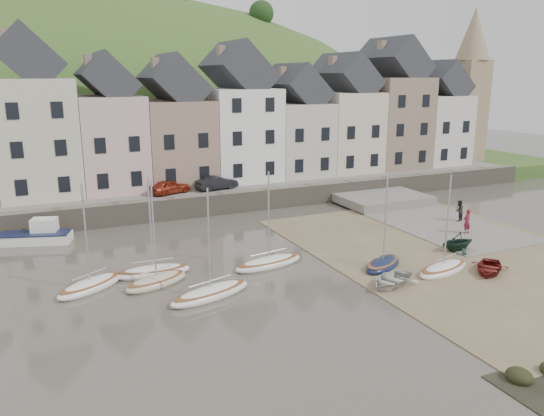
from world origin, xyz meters
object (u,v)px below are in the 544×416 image
car_left (170,187)px  car_right (217,183)px  person_dark (459,211)px  rowboat_white (391,280)px  rowboat_red (489,268)px  sailboat_0 (90,285)px  person_red (467,221)px  rowboat_green (458,241)px

car_left → car_right: size_ratio=0.96×
person_dark → car_left: size_ratio=0.47×
rowboat_white → rowboat_red: size_ratio=1.07×
sailboat_0 → person_red: size_ratio=3.38×
sailboat_0 → car_left: 17.89m
rowboat_white → person_dark: bearing=100.0°
person_red → sailboat_0: bearing=-9.7°
car_right → rowboat_white: bearing=177.7°
rowboat_white → car_right: (-2.86, 22.25, 1.83)m
rowboat_white → car_right: 22.51m
rowboat_green → car_left: (-15.11, 19.12, 1.50)m
sailboat_0 → person_red: (27.14, -0.73, 0.79)m
rowboat_white → car_left: size_ratio=0.90×
rowboat_red → car_left: (-13.86, 23.09, 1.85)m
rowboat_red → car_left: size_ratio=0.84×
rowboat_green → sailboat_0: bearing=-96.6°
person_red → rowboat_green: bearing=30.2°
rowboat_green → person_dark: person_dark is taller
rowboat_white → car_right: size_ratio=0.86×
rowboat_white → car_right: car_right is taller
rowboat_red → person_red: person_red is taller
car_left → sailboat_0: bearing=132.5°
rowboat_red → car_right: bearing=164.0°
person_dark → car_right: size_ratio=0.45×
person_dark → car_right: (-16.27, 13.40, 1.25)m
rowboat_white → sailboat_0: bearing=-136.3°
car_left → rowboat_white: bearing=179.1°
rowboat_green → car_right: 21.99m
person_dark → car_right: car_right is taller
person_red → car_left: size_ratio=0.50×
rowboat_red → car_right: size_ratio=0.81×
rowboat_white → person_red: person_red is taller
sailboat_0 → person_dark: 29.25m
car_left → rowboat_red: bearing=-167.9°
person_red → car_right: bearing=-57.1°
person_dark → person_red: bearing=33.1°
car_left → car_right: bearing=-108.9°
rowboat_white → person_dark: (13.42, 8.86, 0.58)m
rowboat_white → car_left: 23.47m
person_red → car_left: 24.80m
rowboat_green → person_dark: 7.96m
person_red → rowboat_red: bearing=46.6°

